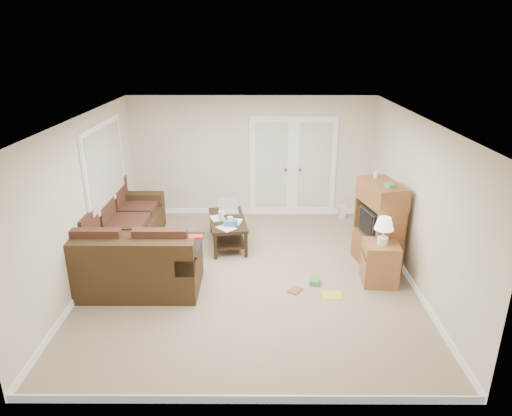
{
  "coord_description": "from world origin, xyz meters",
  "views": [
    {
      "loc": [
        0.13,
        -6.47,
        3.57
      ],
      "look_at": [
        0.1,
        0.12,
        1.1
      ],
      "focal_mm": 32.0,
      "sensor_mm": 36.0,
      "label": 1
    }
  ],
  "objects_px": {
    "tv_armoire": "(379,225)",
    "sectional_sofa": "(126,246)",
    "coffee_table": "(228,230)",
    "side_cabinet": "(380,260)"
  },
  "relations": [
    {
      "from": "coffee_table",
      "to": "tv_armoire",
      "type": "relative_size",
      "value": 0.85
    },
    {
      "from": "coffee_table",
      "to": "side_cabinet",
      "type": "xyz_separation_m",
      "value": [
        2.42,
        -1.41,
        0.11
      ]
    },
    {
      "from": "tv_armoire",
      "to": "side_cabinet",
      "type": "distance_m",
      "value": 0.68
    },
    {
      "from": "side_cabinet",
      "to": "sectional_sofa",
      "type": "bearing_deg",
      "value": 177.02
    },
    {
      "from": "tv_armoire",
      "to": "side_cabinet",
      "type": "height_order",
      "value": "tv_armoire"
    },
    {
      "from": "sectional_sofa",
      "to": "tv_armoire",
      "type": "relative_size",
      "value": 1.97
    },
    {
      "from": "coffee_table",
      "to": "tv_armoire",
      "type": "distance_m",
      "value": 2.68
    },
    {
      "from": "coffee_table",
      "to": "tv_armoire",
      "type": "bearing_deg",
      "value": -26.91
    },
    {
      "from": "tv_armoire",
      "to": "sectional_sofa",
      "type": "bearing_deg",
      "value": 168.91
    },
    {
      "from": "sectional_sofa",
      "to": "tv_armoire",
      "type": "xyz_separation_m",
      "value": [
        4.12,
        0.06,
        0.36
      ]
    }
  ]
}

